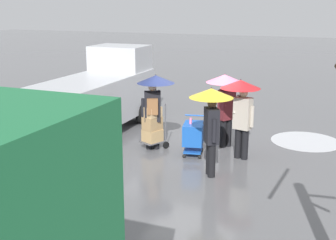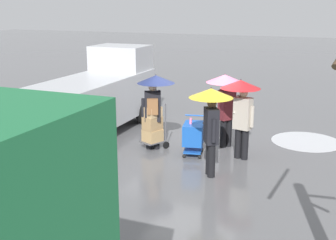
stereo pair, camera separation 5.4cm
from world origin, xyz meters
name	(u,v)px [view 1 (the left image)]	position (x,y,z in m)	size (l,w,h in m)	color
ground_plane	(195,149)	(0.00, 0.00, 0.00)	(90.00, 90.00, 0.00)	#5B5B5E
slush_patch_near_cluster	(306,141)	(-2.87, -1.88, 0.00)	(2.05, 2.05, 0.01)	silver
cargo_van_parked_right	(97,95)	(3.52, -0.60, 1.18)	(2.21, 5.34, 2.60)	#B7BABF
shopping_cart_vendor	(193,135)	(-0.10, 0.51, 0.57)	(0.71, 0.91, 1.04)	#1951B2
hand_dolly_boxes	(153,126)	(1.13, 0.45, 0.67)	(0.76, 0.85, 1.32)	#515156
pedestrian_pink_side	(154,95)	(1.08, 0.44, 1.57)	(1.04, 1.04, 2.15)	black
pedestrian_black_side	(241,100)	(-1.33, 0.32, 1.58)	(1.04, 1.04, 2.15)	black
pedestrian_white_side	(225,93)	(-0.71, -0.44, 1.58)	(1.04, 1.04, 2.15)	black
pedestrian_far_side	(211,111)	(-0.93, 1.73, 1.58)	(1.04, 1.04, 2.15)	black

